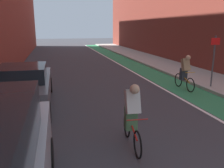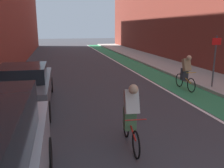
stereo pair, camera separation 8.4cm
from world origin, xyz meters
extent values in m
plane|color=#38383D|center=(0.00, 16.26, 0.00)|extent=(89.14, 89.14, 0.00)
cube|color=#2D8451|center=(3.57, 18.26, 0.00)|extent=(1.60, 40.52, 0.00)
cube|color=white|center=(2.67, 18.26, 0.00)|extent=(0.12, 40.52, 0.00)
cube|color=#A8A59E|center=(5.81, 18.26, 0.07)|extent=(2.88, 40.52, 0.14)
cylinder|color=black|center=(-2.46, 5.03, 0.33)|extent=(0.23, 0.66, 0.66)
cube|color=#595B60|center=(-3.32, 9.31, 0.68)|extent=(1.84, 4.61, 0.70)
cube|color=black|center=(-3.33, 9.08, 1.26)|extent=(1.60, 1.95, 0.55)
cylinder|color=black|center=(-4.13, 11.06, 0.33)|extent=(0.23, 0.66, 0.66)
cylinder|color=black|center=(-2.49, 11.05, 0.33)|extent=(0.23, 0.66, 0.66)
cylinder|color=black|center=(-2.52, 7.55, 0.33)|extent=(0.23, 0.66, 0.66)
torus|color=black|center=(-0.55, 5.03, 0.31)|extent=(0.09, 0.62, 0.62)
torus|color=black|center=(-0.47, 6.08, 0.31)|extent=(0.09, 0.62, 0.62)
cylinder|color=red|center=(-0.51, 5.56, 0.53)|extent=(0.11, 0.96, 0.33)
cylinder|color=red|center=(-0.50, 5.74, 0.61)|extent=(0.04, 0.12, 0.55)
cylinder|color=red|center=(-0.54, 5.11, 0.86)|extent=(0.48, 0.06, 0.02)
cube|color=#4C7247|center=(-0.50, 5.66, 0.68)|extent=(0.30, 0.26, 0.56)
cube|color=beige|center=(-0.51, 5.53, 1.14)|extent=(0.35, 0.42, 0.60)
sphere|color=tan|center=(-0.52, 5.38, 1.48)|extent=(0.22, 0.22, 0.22)
cube|color=#333842|center=(-0.50, 5.66, 1.16)|extent=(0.28, 0.29, 0.39)
torus|color=black|center=(3.57, 9.61, 0.32)|extent=(0.04, 0.64, 0.64)
torus|color=black|center=(3.57, 10.66, 0.32)|extent=(0.04, 0.64, 0.64)
cylinder|color=gold|center=(3.57, 10.14, 0.54)|extent=(0.05, 0.96, 0.33)
cylinder|color=gold|center=(3.57, 10.32, 0.62)|extent=(0.04, 0.12, 0.55)
cylinder|color=gold|center=(3.57, 9.69, 0.87)|extent=(0.48, 0.03, 0.02)
cube|color=#333842|center=(3.57, 10.24, 0.69)|extent=(0.28, 0.24, 0.56)
cube|color=tan|center=(3.57, 10.12, 1.15)|extent=(0.32, 0.40, 0.60)
sphere|color=tan|center=(3.57, 9.96, 1.49)|extent=(0.22, 0.22, 0.22)
cylinder|color=#4C4C51|center=(4.78, 9.83, 1.29)|extent=(0.07, 0.07, 2.31)
cube|color=red|center=(4.78, 9.81, 2.20)|extent=(0.44, 0.03, 0.30)
camera|label=1|loc=(-2.23, 0.56, 2.83)|focal=38.07mm
camera|label=2|loc=(-2.15, 0.54, 2.83)|focal=38.07mm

